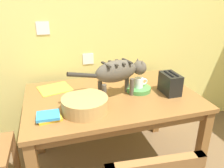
% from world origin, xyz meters
% --- Properties ---
extents(wall_rear, '(4.82, 0.11, 2.50)m').
position_xyz_m(wall_rear, '(-0.00, 2.06, 1.25)').
color(wall_rear, '#E7D56E').
rests_on(wall_rear, ground_plane).
extents(dining_table, '(1.39, 0.89, 0.74)m').
position_xyz_m(dining_table, '(0.09, 1.46, 0.65)').
color(dining_table, brown).
rests_on(dining_table, ground_plane).
extents(cat, '(0.66, 0.21, 0.30)m').
position_xyz_m(cat, '(0.14, 1.44, 0.95)').
color(cat, brown).
rests_on(cat, dining_table).
extents(saucer_bowl, '(0.21, 0.21, 0.04)m').
position_xyz_m(saucer_bowl, '(0.33, 1.48, 0.76)').
color(saucer_bowl, '#4B9544').
rests_on(saucer_bowl, dining_table).
extents(coffee_mug, '(0.12, 0.08, 0.08)m').
position_xyz_m(coffee_mug, '(0.33, 1.48, 0.82)').
color(coffee_mug, white).
rests_on(coffee_mug, saucer_bowl).
extents(magazine, '(0.31, 0.29, 0.01)m').
position_xyz_m(magazine, '(-0.36, 1.72, 0.74)').
color(magazine, gold).
rests_on(magazine, dining_table).
extents(book_stack, '(0.17, 0.14, 0.04)m').
position_xyz_m(book_stack, '(-0.42, 1.23, 0.76)').
color(book_stack, gold).
rests_on(book_stack, dining_table).
extents(wicker_basket, '(0.33, 0.33, 0.11)m').
position_xyz_m(wicker_basket, '(-0.17, 1.27, 0.79)').
color(wicker_basket, tan).
rests_on(wicker_basket, dining_table).
extents(toaster, '(0.12, 0.20, 0.18)m').
position_xyz_m(toaster, '(0.56, 1.37, 0.83)').
color(toaster, black).
rests_on(toaster, dining_table).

